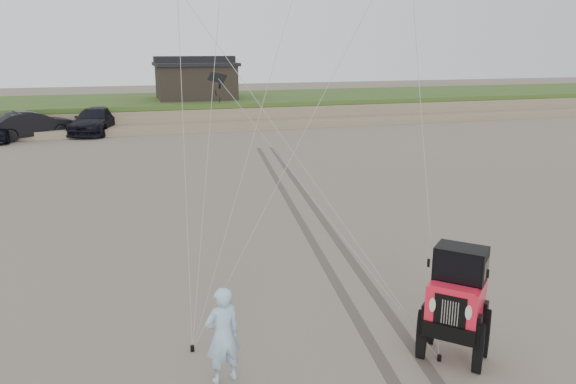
% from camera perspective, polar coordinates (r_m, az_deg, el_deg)
% --- Properties ---
extents(ground, '(160.00, 160.00, 0.00)m').
position_cam_1_polar(ground, '(11.55, 6.67, -16.14)').
color(ground, '#6B6054').
rests_on(ground, ground).
extents(dune_ridge, '(160.00, 14.25, 1.73)m').
position_cam_1_polar(dune_ridge, '(47.01, -11.78, 8.17)').
color(dune_ridge, '#7A6B54').
rests_on(dune_ridge, ground).
extents(cabin, '(6.40, 5.40, 3.35)m').
position_cam_1_polar(cabin, '(46.53, -9.38, 11.21)').
color(cabin, black).
rests_on(cabin, dune_ridge).
extents(truck_b, '(5.66, 3.95, 1.77)m').
position_cam_1_polar(truck_b, '(40.43, -24.56, 6.24)').
color(truck_b, black).
rests_on(truck_b, ground).
extents(truck_c, '(4.08, 6.47, 1.75)m').
position_cam_1_polar(truck_c, '(41.15, -18.93, 6.88)').
color(truck_c, black).
rests_on(truck_c, ground).
extents(jeep, '(4.88, 4.85, 1.79)m').
position_cam_1_polar(jeep, '(11.41, 16.58, -11.99)').
color(jeep, red).
rests_on(jeep, ground).
extents(man, '(0.75, 0.58, 1.82)m').
position_cam_1_polar(man, '(10.34, -6.64, -14.25)').
color(man, '#8CAED8').
rests_on(man, ground).
extents(stake_main, '(0.08, 0.08, 0.12)m').
position_cam_1_polar(stake_main, '(11.73, -9.69, -15.40)').
color(stake_main, black).
rests_on(stake_main, ground).
extents(stake_aux, '(0.08, 0.08, 0.12)m').
position_cam_1_polar(stake_aux, '(11.64, 15.12, -15.97)').
color(stake_aux, black).
rests_on(stake_aux, ground).
extents(tire_tracks, '(5.22, 29.74, 0.01)m').
position_cam_1_polar(tire_tracks, '(19.04, 2.72, -3.37)').
color(tire_tracks, '#4C443D').
rests_on(tire_tracks, ground).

